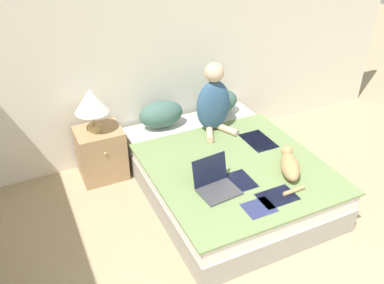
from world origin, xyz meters
TOP-DOWN VIEW (x-y plane):
  - wall_back at (0.00, 3.68)m, footprint 5.95×0.05m
  - bed at (0.12, 2.60)m, footprint 1.58×2.02m
  - pillow_near at (-0.22, 3.44)m, footprint 0.49×0.30m
  - pillow_far at (0.47, 3.44)m, footprint 0.49×0.30m
  - person_sitting at (0.25, 3.13)m, footprint 0.38×0.37m
  - cat_tabby at (0.50, 2.12)m, footprint 0.40×0.50m
  - laptop_open at (-0.22, 2.19)m, footprint 0.36×0.34m
  - nightstand at (-0.92, 3.40)m, footprint 0.47×0.43m
  - table_lamp at (-0.95, 3.40)m, footprint 0.34×0.34m

SIDE VIEW (x-z plane):
  - bed at x=0.12m, z-range 0.00..0.43m
  - nightstand at x=-0.92m, z-range 0.00..0.56m
  - laptop_open at x=-0.22m, z-range 0.35..0.62m
  - cat_tabby at x=0.50m, z-range 0.43..0.60m
  - pillow_near at x=-0.22m, z-range 0.43..0.71m
  - pillow_far at x=0.47m, z-range 0.43..0.71m
  - person_sitting at x=0.25m, z-range 0.38..1.13m
  - table_lamp at x=-0.95m, z-range 0.66..1.11m
  - wall_back at x=0.00m, z-range 0.00..2.55m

